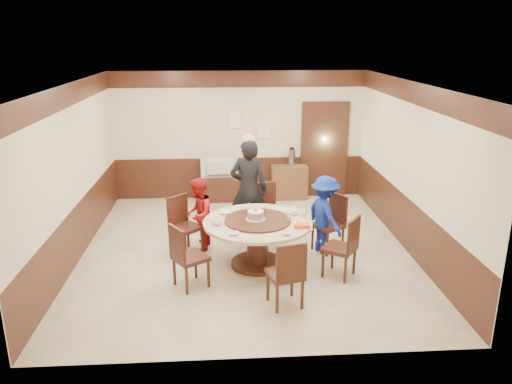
{
  "coord_description": "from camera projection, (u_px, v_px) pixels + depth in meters",
  "views": [
    {
      "loc": [
        -0.34,
        -7.85,
        3.52
      ],
      "look_at": [
        0.16,
        -0.19,
        1.1
      ],
      "focal_mm": 35.0,
      "sensor_mm": 36.0,
      "label": 1
    }
  ],
  "objects": [
    {
      "name": "teapot_right",
      "position": [
        295.0,
        211.0,
        8.02
      ],
      "size": [
        0.17,
        0.15,
        0.13
      ],
      "primitive_type": "ellipsoid",
      "color": "white",
      "rests_on": "banquet_table"
    },
    {
      "name": "bowl_0",
      "position": [
        225.0,
        213.0,
        8.08
      ],
      "size": [
        0.17,
        0.17,
        0.04
      ],
      "primitive_type": "imported",
      "color": "white",
      "rests_on": "banquet_table"
    },
    {
      "name": "notice_right",
      "position": [
        264.0,
        134.0,
        10.96
      ],
      "size": [
        0.3,
        0.0,
        0.22
      ],
      "primitive_type": "cube",
      "color": "white",
      "rests_on": "room"
    },
    {
      "name": "shrimp_platter",
      "position": [
        302.0,
        227.0,
        7.47
      ],
      "size": [
        0.3,
        0.2,
        0.06
      ],
      "color": "white",
      "rests_on": "banquet_table"
    },
    {
      "name": "notice_left",
      "position": [
        234.0,
        120.0,
        10.83
      ],
      "size": [
        0.25,
        0.0,
        0.35
      ],
      "primitive_type": "cube",
      "color": "white",
      "rests_on": "room"
    },
    {
      "name": "banquet_table",
      "position": [
        258.0,
        234.0,
        7.84
      ],
      "size": [
        1.71,
        1.71,
        0.78
      ],
      "color": "#3B1C12",
      "rests_on": "ground"
    },
    {
      "name": "chair_4",
      "position": [
        286.0,
        285.0,
        6.72
      ],
      "size": [
        0.54,
        0.55,
        0.97
      ],
      "rotation": [
        0.0,
        0.0,
        6.54
      ],
      "color": "#3B1C12",
      "rests_on": "ground"
    },
    {
      "name": "bottle_0",
      "position": [
        289.0,
        217.0,
        7.7
      ],
      "size": [
        0.06,
        0.06,
        0.16
      ],
      "primitive_type": "cylinder",
      "color": "white",
      "rests_on": "banquet_table"
    },
    {
      "name": "chair_0",
      "position": [
        329.0,
        233.0,
        8.46
      ],
      "size": [
        0.61,
        0.6,
        0.97
      ],
      "rotation": [
        0.0,
        0.0,
        2.12
      ],
      "color": "#3B1C12",
      "rests_on": "ground"
    },
    {
      "name": "television",
      "position": [
        220.0,
        168.0,
        10.92
      ],
      "size": [
        0.83,
        0.19,
        0.47
      ],
      "primitive_type": "imported",
      "rotation": [
        0.0,
        0.0,
        3.24
      ],
      "color": "gray",
      "rests_on": "tv_stand"
    },
    {
      "name": "chair_5",
      "position": [
        340.0,
        258.0,
        7.54
      ],
      "size": [
        0.62,
        0.61,
        0.97
      ],
      "rotation": [
        0.0,
        0.0,
        7.23
      ],
      "color": "#3B1C12",
      "rests_on": "ground"
    },
    {
      "name": "chair_2",
      "position": [
        186.0,
        235.0,
        8.37
      ],
      "size": [
        0.62,
        0.62,
        0.97
      ],
      "rotation": [
        0.0,
        0.0,
        3.91
      ],
      "color": "#3B1C12",
      "rests_on": "ground"
    },
    {
      "name": "person_red",
      "position": [
        198.0,
        215.0,
        8.38
      ],
      "size": [
        0.56,
        0.67,
        1.26
      ],
      "primitive_type": "imported",
      "rotation": [
        0.0,
        0.0,
        4.58
      ],
      "color": "#A81716",
      "rests_on": "ground"
    },
    {
      "name": "chair_1",
      "position": [
        267.0,
        220.0,
        9.07
      ],
      "size": [
        0.51,
        0.51,
        0.97
      ],
      "rotation": [
        0.0,
        0.0,
        3.31
      ],
      "color": "#3B1C12",
      "rests_on": "ground"
    },
    {
      "name": "person_blue",
      "position": [
        325.0,
        215.0,
        8.3
      ],
      "size": [
        0.77,
        0.98,
        1.33
      ],
      "primitive_type": "imported",
      "rotation": [
        0.0,
        0.0,
        1.94
      ],
      "color": "navy",
      "rests_on": "ground"
    },
    {
      "name": "bowl_2",
      "position": [
        234.0,
        234.0,
        7.24
      ],
      "size": [
        0.15,
        0.15,
        0.04
      ],
      "primitive_type": "imported",
      "color": "white",
      "rests_on": "banquet_table"
    },
    {
      "name": "room",
      "position": [
        246.0,
        190.0,
        8.24
      ],
      "size": [
        6.0,
        6.04,
        2.84
      ],
      "color": "beige",
      "rests_on": "ground"
    },
    {
      "name": "bowl_4",
      "position": [
        214.0,
        219.0,
        7.81
      ],
      "size": [
        0.14,
        0.14,
        0.03
      ],
      "primitive_type": "imported",
      "color": "white",
      "rests_on": "banquet_table"
    },
    {
      "name": "person_standing",
      "position": [
        249.0,
        189.0,
        8.85
      ],
      "size": [
        0.72,
        0.52,
        1.81
      ],
      "primitive_type": "imported",
      "rotation": [
        0.0,
        0.0,
        3.0
      ],
      "color": "black",
      "rests_on": "ground"
    },
    {
      "name": "bowl_3",
      "position": [
        302.0,
        222.0,
        7.69
      ],
      "size": [
        0.15,
        0.15,
        0.05
      ],
      "primitive_type": "imported",
      "color": "white",
      "rests_on": "banquet_table"
    },
    {
      "name": "birthday_cake",
      "position": [
        256.0,
        215.0,
        7.74
      ],
      "size": [
        0.31,
        0.31,
        0.21
      ],
      "color": "white",
      "rests_on": "banquet_table"
    },
    {
      "name": "side_cabinet",
      "position": [
        289.0,
        182.0,
        11.15
      ],
      "size": [
        0.8,
        0.4,
        0.75
      ],
      "primitive_type": "cube",
      "color": "brown",
      "rests_on": "ground"
    },
    {
      "name": "thermos",
      "position": [
        292.0,
        158.0,
        10.98
      ],
      "size": [
        0.15,
        0.15,
        0.38
      ],
      "primitive_type": "cylinder",
      "color": "silver",
      "rests_on": "side_cabinet"
    },
    {
      "name": "chair_3",
      "position": [
        190.0,
        267.0,
        7.23
      ],
      "size": [
        0.61,
        0.61,
        0.97
      ],
      "rotation": [
        0.0,
        0.0,
        5.3
      ],
      "color": "#3B1C12",
      "rests_on": "ground"
    },
    {
      "name": "bowl_1",
      "position": [
        286.0,
        233.0,
        7.24
      ],
      "size": [
        0.13,
        0.13,
        0.04
      ],
      "primitive_type": "imported",
      "color": "white",
      "rests_on": "banquet_table"
    },
    {
      "name": "saucer_far",
      "position": [
        283.0,
        209.0,
        8.27
      ],
      "size": [
        0.18,
        0.18,
        0.01
      ],
      "primitive_type": "cylinder",
      "color": "white",
      "rests_on": "banquet_table"
    },
    {
      "name": "bottle_1",
      "position": [
        304.0,
        215.0,
        7.81
      ],
      "size": [
        0.06,
        0.06,
        0.16
      ],
      "primitive_type": "cylinder",
      "color": "white",
      "rests_on": "banquet_table"
    },
    {
      "name": "saucer_near",
      "position": [
        243.0,
        237.0,
        7.13
      ],
      "size": [
        0.18,
        0.18,
        0.01
      ],
      "primitive_type": "cylinder",
      "color": "white",
      "rests_on": "banquet_table"
    },
    {
      "name": "bowl_5",
      "position": [
        262.0,
        207.0,
        8.35
      ],
      "size": [
        0.12,
        0.12,
        0.04
      ],
      "primitive_type": "imported",
      "color": "white",
      "rests_on": "banquet_table"
    },
    {
      "name": "tv_stand",
      "position": [
        220.0,
        189.0,
        11.06
      ],
      "size": [
        0.85,
        0.45,
        0.5
      ],
      "primitive_type": "cube",
      "color": "#3B1C12",
      "rests_on": "ground"
    },
    {
      "name": "teapot_left",
      "position": [
        216.0,
        221.0,
        7.6
      ],
      "size": [
        0.17,
        0.15,
        0.13
      ],
      "primitive_type": "ellipsoid",
      "color": "white",
      "rests_on": "banquet_table"
    }
  ]
}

